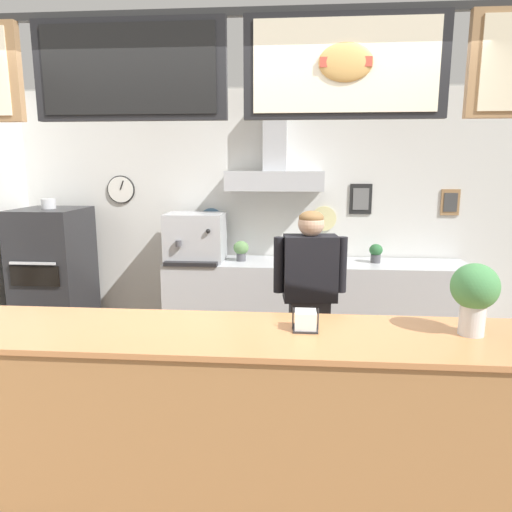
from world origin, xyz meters
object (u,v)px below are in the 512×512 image
object	(u,v)px
shop_worker	(309,302)
potted_oregano	(241,249)
espresso_machine	(195,238)
potted_rosemary	(376,252)
napkin_holder	(305,321)
pizza_oven	(55,279)
potted_sage	(310,250)
basil_vase	(474,294)

from	to	relation	value
shop_worker	potted_oregano	size ratio (longest dim) A/B	7.48
espresso_machine	potted_oregano	xyz separation A→B (m)	(0.47, 0.03, -0.12)
shop_worker	potted_oregano	bearing A→B (deg)	-66.08
potted_rosemary	napkin_holder	xyz separation A→B (m)	(-0.76, -2.36, 0.05)
shop_worker	pizza_oven	bearing A→B (deg)	-26.89
potted_rosemary	potted_sage	xyz separation A→B (m)	(-0.67, -0.06, 0.02)
pizza_oven	potted_sage	size ratio (longest dim) A/B	6.81
pizza_oven	potted_rosemary	world-z (taller)	pizza_oven
shop_worker	napkin_holder	xyz separation A→B (m)	(-0.06, -1.15, 0.24)
potted_sage	napkin_holder	distance (m)	2.31
potted_oregano	basil_vase	bearing A→B (deg)	-57.62
shop_worker	napkin_holder	distance (m)	1.17
shop_worker	basil_vase	distance (m)	1.46
napkin_holder	basil_vase	size ratio (longest dim) A/B	0.38
potted_rosemary	basil_vase	bearing A→B (deg)	-87.58
potted_sage	basil_vase	distance (m)	2.44
shop_worker	potted_rosemary	world-z (taller)	shop_worker
potted_rosemary	potted_sage	size ratio (longest dim) A/B	0.83
shop_worker	potted_rosemary	distance (m)	1.42
potted_rosemary	shop_worker	bearing A→B (deg)	-120.09
potted_oregano	potted_rosemary	bearing A→B (deg)	1.20
shop_worker	basil_vase	xyz separation A→B (m)	(0.80, -1.15, 0.41)
pizza_oven	basil_vase	size ratio (longest dim) A/B	4.14
potted_oregano	potted_sage	bearing A→B (deg)	-2.48
basil_vase	potted_rosemary	bearing A→B (deg)	92.42
pizza_oven	potted_rosemary	xyz separation A→B (m)	(3.33, 0.20, 0.29)
pizza_oven	basil_vase	world-z (taller)	pizza_oven
espresso_machine	potted_oregano	bearing A→B (deg)	3.74
basil_vase	potted_oregano	bearing A→B (deg)	122.38
potted_sage	basil_vase	world-z (taller)	basil_vase
pizza_oven	napkin_holder	size ratio (longest dim) A/B	11.03
espresso_machine	potted_rosemary	world-z (taller)	espresso_machine
potted_oregano	napkin_holder	xyz separation A→B (m)	(0.62, -2.33, 0.04)
potted_sage	espresso_machine	bearing A→B (deg)	-180.00
espresso_machine	napkin_holder	world-z (taller)	espresso_machine
potted_sage	basil_vase	bearing A→B (deg)	-71.48
shop_worker	potted_rosemary	bearing A→B (deg)	-125.76
shop_worker	espresso_machine	size ratio (longest dim) A/B	2.65
potted_rosemary	napkin_holder	distance (m)	2.48
potted_rosemary	basil_vase	world-z (taller)	basil_vase
potted_oregano	napkin_holder	world-z (taller)	napkin_holder
potted_rosemary	basil_vase	xyz separation A→B (m)	(0.10, -2.36, 0.22)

